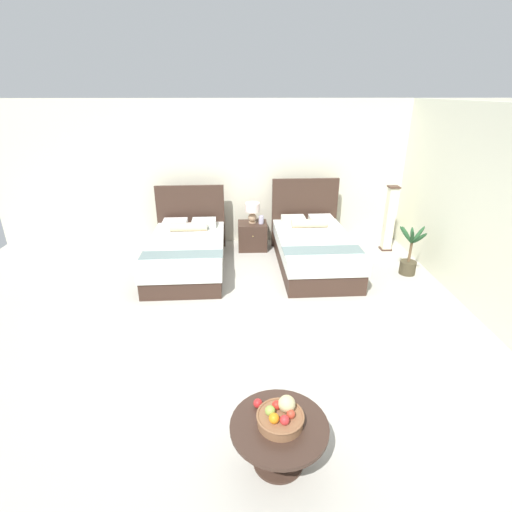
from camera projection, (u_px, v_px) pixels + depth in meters
name	position (u px, v px, depth m)	size (l,w,h in m)	color
ground_plane	(255.00, 328.00, 5.11)	(9.83, 10.17, 0.02)	#B3AFA3
wall_back	(248.00, 174.00, 7.59)	(9.83, 0.12, 2.75)	beige
wall_side_right	(492.00, 216.00, 5.06)	(0.12, 5.77, 2.75)	silver
bed_near_window	(187.00, 252.00, 6.72)	(1.32, 2.23, 1.24)	#3A281F
bed_near_corner	(313.00, 249.00, 6.79)	(1.30, 2.23, 1.35)	#3A281F
nightstand	(252.00, 236.00, 7.56)	(0.55, 0.49, 0.53)	#3A281F
table_lamp	(252.00, 210.00, 7.38)	(0.28, 0.28, 0.39)	tan
vase	(261.00, 220.00, 7.40)	(0.10, 0.10, 0.15)	#B8B3CD
coffee_table	(279.00, 434.00, 3.14)	(0.80, 0.80, 0.42)	#3A281F
fruit_bowl	(281.00, 416.00, 3.09)	(0.39, 0.39, 0.22)	brown
loose_apple	(258.00, 403.00, 3.26)	(0.08, 0.08, 0.08)	red
floor_lamp_corner	(389.00, 219.00, 7.38)	(0.20, 0.20, 1.25)	#432C22
potted_palm	(409.00, 258.00, 6.50)	(0.46, 0.53, 0.87)	#443C28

